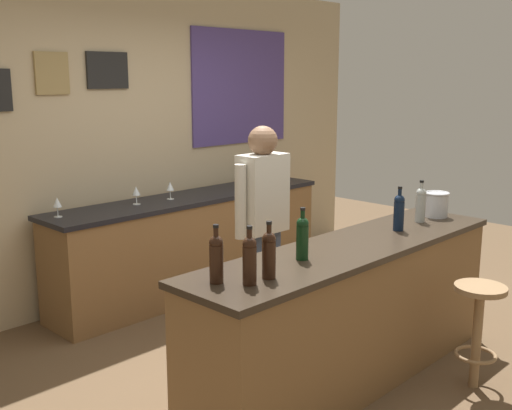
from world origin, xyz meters
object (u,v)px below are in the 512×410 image
at_px(wine_bottle_c, 269,253).
at_px(wine_glass_b, 136,192).
at_px(wine_bottle_d, 302,237).
at_px(wine_bottle_f, 421,203).
at_px(wine_glass_a, 57,203).
at_px(wine_bottle_a, 216,257).
at_px(wine_bottle_b, 250,259).
at_px(bartender, 263,221).
at_px(coffee_mug, 274,178).
at_px(bar_stool, 478,319).
at_px(ice_bucket, 436,204).
at_px(wine_glass_c, 170,187).
at_px(wine_bottle_e, 399,211).

distance_m(wine_bottle_c, wine_glass_b, 2.26).
bearing_deg(wine_bottle_d, wine_glass_b, 81.98).
xyz_separation_m(wine_bottle_f, wine_glass_a, (-1.73, 2.10, -0.05)).
distance_m(wine_bottle_a, wine_bottle_b, 0.17).
height_order(bartender, coffee_mug, bartender).
relative_size(bar_stool, wine_glass_b, 4.39).
distance_m(wine_bottle_c, ice_bucket, 1.94).
bearing_deg(wine_glass_b, wine_glass_c, -4.38).
distance_m(bar_stool, wine_glass_a, 3.12).
xyz_separation_m(wine_bottle_a, wine_bottle_f, (1.94, -0.05, 0.00)).
distance_m(wine_bottle_e, coffee_mug, 2.21).
relative_size(bar_stool, wine_bottle_c, 2.22).
xyz_separation_m(wine_bottle_f, wine_glass_c, (-0.69, 2.04, -0.05)).
height_order(ice_bucket, coffee_mug, ice_bucket).
height_order(wine_bottle_a, wine_bottle_f, same).
relative_size(bartender, wine_bottle_c, 5.29).
bearing_deg(bartender, wine_glass_b, 98.41).
xyz_separation_m(wine_bottle_d, wine_glass_b, (0.29, 2.07, -0.05)).
distance_m(wine_bottle_a, wine_glass_b, 2.22).
relative_size(wine_bottle_d, wine_glass_a, 1.97).
height_order(bartender, wine_bottle_d, bartender).
xyz_separation_m(wine_bottle_a, coffee_mug, (2.52, 1.93, -0.11)).
height_order(bar_stool, wine_glass_c, wine_glass_c).
height_order(bar_stool, wine_bottle_f, wine_bottle_f).
xyz_separation_m(wine_bottle_b, wine_bottle_c, (0.14, -0.00, 0.00)).
height_order(bar_stool, wine_glass_b, wine_glass_b).
bearing_deg(coffee_mug, ice_bucket, -100.02).
relative_size(wine_bottle_c, wine_bottle_d, 1.00).
distance_m(wine_bottle_b, wine_glass_c, 2.42).
distance_m(bartender, ice_bucket, 1.33).
height_order(wine_bottle_a, wine_bottle_e, same).
height_order(wine_bottle_d, coffee_mug, wine_bottle_d).
bearing_deg(wine_glass_a, bar_stool, -63.64).
bearing_deg(wine_bottle_f, wine_glass_a, 129.43).
bearing_deg(wine_glass_b, wine_bottle_a, -114.29).
bearing_deg(coffee_mug, wine_bottle_b, -139.48).
distance_m(wine_bottle_c, coffee_mug, 3.09).
height_order(wine_bottle_e, coffee_mug, wine_bottle_e).
bearing_deg(bar_stool, coffee_mug, 70.14).
relative_size(bartender, wine_glass_c, 10.45).
relative_size(bartender, wine_bottle_e, 5.29).
distance_m(wine_glass_c, coffee_mug, 1.28).
relative_size(bartender, ice_bucket, 8.61).
bearing_deg(wine_bottle_c, wine_bottle_e, 2.79).
bearing_deg(wine_bottle_c, wine_glass_c, 64.73).
distance_m(ice_bucket, wine_glass_c, 2.24).
xyz_separation_m(bartender, bar_stool, (0.47, -1.43, -0.48)).
relative_size(wine_bottle_c, wine_bottle_f, 1.00).
height_order(wine_bottle_b, wine_glass_c, wine_bottle_b).
xyz_separation_m(wine_glass_b, wine_glass_c, (0.34, -0.03, 0.00)).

